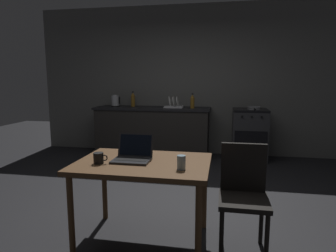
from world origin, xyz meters
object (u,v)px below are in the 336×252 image
Objects in this scene: coffee_mug at (99,158)px; dish_rack at (174,105)px; chair at (243,190)px; dining_table at (143,170)px; frying_pan at (254,108)px; stove_oven at (249,134)px; bottle at (192,101)px; electric_kettle at (115,101)px; laptop at (133,155)px; drinking_glass at (181,162)px; bottle_b at (133,99)px.

coffee_mug is 0.36× the size of dish_rack.
dining_table is at bearing 170.27° from chair.
chair is 2.99m from frying_pan.
stove_oven is 1.18m from bottle.
electric_kettle is at bearing 108.13° from coffee_mug.
laptop is at bearing -113.54° from frying_pan.
dining_table is 10.19× the size of drinking_glass.
stove_oven is at bearing 69.26° from dining_table.
stove_oven is at bearing 153.21° from frying_pan.
chair is at bearing -75.81° from bottle.
dining_table is 3.35× the size of dish_rack.
chair is 3.05m from bottle.
dish_rack is (-0.59, 3.18, 0.17)m from drinking_glass.
dish_rack is at bearing 100.52° from drinking_glass.
bottle reaches higher than chair.
electric_kettle is (-1.28, 3.00, 0.24)m from laptop.
laptop is 2.59× the size of coffee_mug.
dish_rack is (-1.09, 2.96, 0.45)m from chair.
electric_kettle reaches higher than dining_table.
bottle_b reaches higher than laptop.
frying_pan is 1.19× the size of dish_rack.
frying_pan is 3.29× the size of coffee_mug.
frying_pan is at bearing -0.66° from electric_kettle.
dish_rack is at bearing 87.92° from coffee_mug.
dining_table is 9.22× the size of coffee_mug.
bottle is at bearing -1.92° from electric_kettle.
coffee_mug is at bearing 175.42° from chair.
frying_pan is at bearing -26.79° from stove_oven.
dining_table is 3.33m from electric_kettle.
frying_pan is at bearing -1.18° from dish_rack.
drinking_glass is at bearing -24.79° from laptop.
coffee_mug is at bearing -92.08° from dish_rack.
dining_table is 0.41m from drinking_glass.
bottle is 3.15m from drinking_glass.
stove_oven is 3.39× the size of bottle.
frying_pan is at bearing 1.09° from bottle.
frying_pan is (1.19, 2.98, 0.28)m from dining_table.
chair reaches higher than coffee_mug.
drinking_glass is (-0.79, -3.18, 0.33)m from stove_oven.
electric_kettle is 0.84× the size of bottle.
stove_oven is 4.04× the size of electric_kettle.
stove_oven reaches higher than dining_table.
stove_oven is at bearing -0.10° from dish_rack.
bottle_b is at bearing 177.21° from frying_pan.
stove_oven is 3.49m from coffee_mug.
dish_rack is 0.82m from bottle_b.
drinking_glass is 0.33× the size of dish_rack.
coffee_mug is at bearing -116.38° from frying_pan.
frying_pan is at bearing 75.09° from drinking_glass.
laptop is at bearing -94.11° from bottle.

